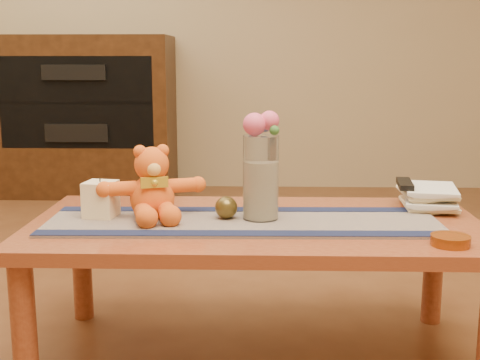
{
  "coord_description": "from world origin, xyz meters",
  "views": [
    {
      "loc": [
        0.01,
        -1.91,
        0.95
      ],
      "look_at": [
        -0.05,
        0.0,
        0.58
      ],
      "focal_mm": 47.36,
      "sensor_mm": 36.0,
      "label": 1
    }
  ],
  "objects_px": {
    "teddy_bear": "(152,183)",
    "bronze_ball": "(226,207)",
    "amber_dish": "(450,240)",
    "tv_remote": "(405,184)",
    "glass_vase": "(261,178)",
    "book_bottom": "(403,205)",
    "pillar_candle": "(101,199)"
  },
  "relations": [
    {
      "from": "pillar_candle",
      "to": "book_bottom",
      "type": "distance_m",
      "value": 1.0
    },
    {
      "from": "bronze_ball",
      "to": "amber_dish",
      "type": "height_order",
      "value": "bronze_ball"
    },
    {
      "from": "pillar_candle",
      "to": "bronze_ball",
      "type": "height_order",
      "value": "pillar_candle"
    },
    {
      "from": "bronze_ball",
      "to": "book_bottom",
      "type": "height_order",
      "value": "bronze_ball"
    },
    {
      "from": "teddy_bear",
      "to": "tv_remote",
      "type": "bearing_deg",
      "value": -6.59
    },
    {
      "from": "teddy_bear",
      "to": "bronze_ball",
      "type": "distance_m",
      "value": 0.25
    },
    {
      "from": "teddy_bear",
      "to": "pillar_candle",
      "type": "xyz_separation_m",
      "value": [
        -0.16,
        -0.01,
        -0.05
      ]
    },
    {
      "from": "teddy_bear",
      "to": "pillar_candle",
      "type": "bearing_deg",
      "value": 164.24
    },
    {
      "from": "teddy_bear",
      "to": "book_bottom",
      "type": "xyz_separation_m",
      "value": [
        0.82,
        0.17,
        -0.1
      ]
    },
    {
      "from": "glass_vase",
      "to": "amber_dish",
      "type": "bearing_deg",
      "value": -25.63
    },
    {
      "from": "bronze_ball",
      "to": "book_bottom",
      "type": "distance_m",
      "value": 0.62
    },
    {
      "from": "pillar_candle",
      "to": "amber_dish",
      "type": "relative_size",
      "value": 1.05
    },
    {
      "from": "pillar_candle",
      "to": "glass_vase",
      "type": "distance_m",
      "value": 0.51
    },
    {
      "from": "book_bottom",
      "to": "amber_dish",
      "type": "relative_size",
      "value": 2.1
    },
    {
      "from": "pillar_candle",
      "to": "book_bottom",
      "type": "bearing_deg",
      "value": 10.27
    },
    {
      "from": "book_bottom",
      "to": "tv_remote",
      "type": "bearing_deg",
      "value": -93.0
    },
    {
      "from": "tv_remote",
      "to": "amber_dish",
      "type": "relative_size",
      "value": 1.51
    },
    {
      "from": "pillar_candle",
      "to": "amber_dish",
      "type": "height_order",
      "value": "pillar_candle"
    },
    {
      "from": "bronze_ball",
      "to": "tv_remote",
      "type": "distance_m",
      "value": 0.62
    },
    {
      "from": "pillar_candle",
      "to": "tv_remote",
      "type": "bearing_deg",
      "value": 9.73
    },
    {
      "from": "pillar_candle",
      "to": "bronze_ball",
      "type": "bearing_deg",
      "value": -2.09
    },
    {
      "from": "tv_remote",
      "to": "amber_dish",
      "type": "distance_m",
      "value": 0.43
    },
    {
      "from": "glass_vase",
      "to": "bronze_ball",
      "type": "bearing_deg",
      "value": -179.03
    },
    {
      "from": "glass_vase",
      "to": "tv_remote",
      "type": "distance_m",
      "value": 0.52
    },
    {
      "from": "teddy_bear",
      "to": "book_bottom",
      "type": "relative_size",
      "value": 1.42
    },
    {
      "from": "book_bottom",
      "to": "amber_dish",
      "type": "bearing_deg",
      "value": -82.32
    },
    {
      "from": "tv_remote",
      "to": "amber_dish",
      "type": "bearing_deg",
      "value": -79.08
    },
    {
      "from": "glass_vase",
      "to": "teddy_bear",
      "type": "bearing_deg",
      "value": 176.91
    },
    {
      "from": "tv_remote",
      "to": "bronze_ball",
      "type": "bearing_deg",
      "value": -155.84
    },
    {
      "from": "pillar_candle",
      "to": "glass_vase",
      "type": "xyz_separation_m",
      "value": [
        0.5,
        -0.01,
        0.07
      ]
    },
    {
      "from": "pillar_candle",
      "to": "bronze_ball",
      "type": "xyz_separation_m",
      "value": [
        0.4,
        -0.01,
        -0.02
      ]
    },
    {
      "from": "amber_dish",
      "to": "bronze_ball",
      "type": "bearing_deg",
      "value": 158.48
    }
  ]
}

